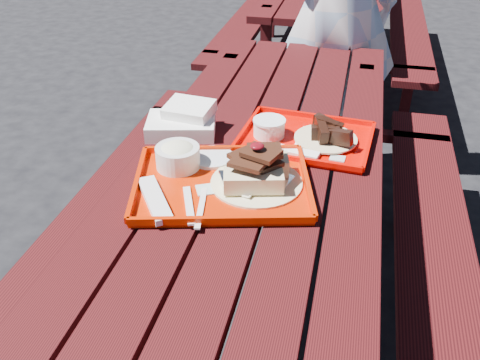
{
  "coord_description": "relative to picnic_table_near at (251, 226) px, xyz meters",
  "views": [
    {
      "loc": [
        0.26,
        -1.29,
        1.56
      ],
      "look_at": [
        0.0,
        -0.15,
        0.82
      ],
      "focal_mm": 40.0,
      "sensor_mm": 36.0,
      "label": 1
    }
  ],
  "objects": [
    {
      "name": "far_tray",
      "position": [
        0.12,
        0.22,
        0.21
      ],
      "size": [
        0.43,
        0.35,
        0.07
      ],
      "color": "#CF0700",
      "rests_on": "picnic_table_near"
    },
    {
      "name": "picnic_table_far",
      "position": [
        0.0,
        2.8,
        0.0
      ],
      "size": [
        1.41,
        2.4,
        0.75
      ],
      "color": "#3C0B0C",
      "rests_on": "ground"
    },
    {
      "name": "person",
      "position": [
        0.14,
        1.33,
        0.34
      ],
      "size": [
        0.78,
        0.65,
        1.81
      ],
      "primitive_type": "imported",
      "rotation": [
        0.0,
        0.0,
        3.54
      ],
      "color": "#9FBCDB",
      "rests_on": "ground"
    },
    {
      "name": "white_cloth",
      "position": [
        -0.27,
        0.21,
        0.23
      ],
      "size": [
        0.25,
        0.21,
        0.09
      ],
      "color": "white",
      "rests_on": "picnic_table_near"
    },
    {
      "name": "ground",
      "position": [
        0.0,
        0.0,
        -0.56
      ],
      "size": [
        60.0,
        60.0,
        0.0
      ],
      "primitive_type": "plane",
      "color": "black",
      "rests_on": "ground"
    },
    {
      "name": "near_tray",
      "position": [
        -0.07,
        -0.07,
        0.23
      ],
      "size": [
        0.55,
        0.48,
        0.15
      ],
      "color": "#BF1F01",
      "rests_on": "picnic_table_near"
    },
    {
      "name": "picnic_table_near",
      "position": [
        0.0,
        0.0,
        0.0
      ],
      "size": [
        1.41,
        2.4,
        0.75
      ],
      "color": "#3C0B0C",
      "rests_on": "ground"
    }
  ]
}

